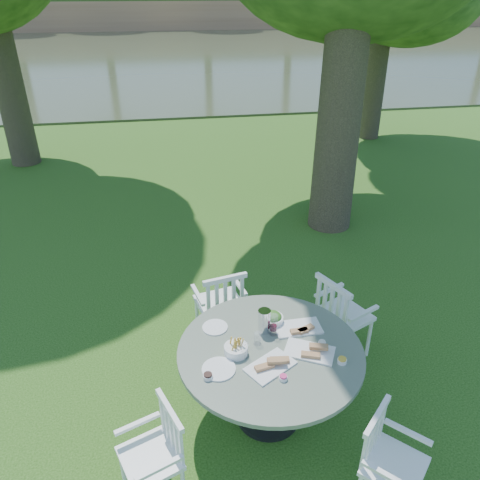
% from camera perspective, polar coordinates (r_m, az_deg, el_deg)
% --- Properties ---
extents(ground, '(140.00, 140.00, 0.00)m').
position_cam_1_polar(ground, '(5.52, 0.36, -8.75)').
color(ground, '#173E0D').
rests_on(ground, ground).
extents(table, '(1.51, 1.51, 0.77)m').
position_cam_1_polar(table, '(3.98, 3.68, -14.57)').
color(table, black).
rests_on(table, ground).
extents(chair_ne, '(0.59, 0.60, 0.92)m').
position_cam_1_polar(chair_ne, '(4.73, 11.88, -8.63)').
color(chair_ne, white).
rests_on(chair_ne, ground).
extents(chair_nw, '(0.53, 0.51, 0.89)m').
position_cam_1_polar(chair_nw, '(4.79, -2.21, -7.60)').
color(chair_nw, white).
rests_on(chair_nw, ground).
extents(chair_sw, '(0.51, 0.53, 0.82)m').
position_cam_1_polar(chair_sw, '(3.66, -9.74, -23.67)').
color(chair_sw, white).
rests_on(chair_sw, ground).
extents(chair_se, '(0.57, 0.57, 0.82)m').
position_cam_1_polar(chair_se, '(3.72, 17.20, -23.73)').
color(chair_se, white).
rests_on(chair_se, ground).
extents(tableware, '(1.12, 0.84, 0.22)m').
position_cam_1_polar(tableware, '(3.92, 3.03, -11.86)').
color(tableware, white).
rests_on(tableware, table).
extents(river, '(100.00, 28.00, 0.12)m').
position_cam_1_polar(river, '(27.53, -8.80, 21.43)').
color(river, '#333C23').
rests_on(river, ground).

